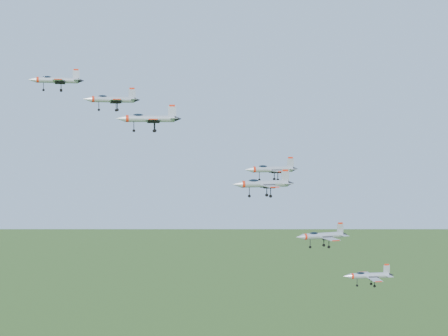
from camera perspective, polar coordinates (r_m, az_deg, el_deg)
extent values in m
cylinder|color=#A1A7AD|center=(139.94, -15.00, 7.77)|extent=(8.76, 2.51, 1.25)
cone|color=#A1A7AD|center=(140.08, -17.15, 7.73)|extent=(1.90, 1.49, 1.25)
cone|color=black|center=(139.99, -12.93, 7.79)|extent=(1.49, 1.25, 1.06)
ellipsoid|color=black|center=(140.02, -15.88, 7.94)|extent=(2.23, 1.20, 0.79)
cube|color=#A1A7AD|center=(137.23, -14.93, 7.76)|extent=(2.81, 4.52, 0.13)
cube|color=#A1A7AD|center=(142.61, -14.91, 7.57)|extent=(2.81, 4.52, 0.13)
cube|color=#A1A7AD|center=(140.09, -13.37, 8.31)|extent=(1.45, 0.33, 2.02)
cube|color=red|center=(140.19, -13.38, 8.74)|extent=(1.07, 0.29, 0.34)
cylinder|color=#A1A7AD|center=(132.42, -10.12, 6.19)|extent=(8.82, 2.88, 1.26)
cone|color=#A1A7AD|center=(131.90, -12.39, 6.18)|extent=(1.95, 1.57, 1.26)
cone|color=black|center=(133.11, -7.95, 6.19)|extent=(1.54, 1.31, 1.07)
ellipsoid|color=black|center=(132.21, -11.05, 6.39)|extent=(2.27, 1.29, 0.80)
cube|color=#A1A7AD|center=(129.73, -9.89, 6.15)|extent=(3.00, 4.62, 0.14)
cube|color=#A1A7AD|center=(135.12, -10.17, 6.02)|extent=(3.00, 4.62, 0.14)
cube|color=#A1A7AD|center=(133.03, -8.41, 6.75)|extent=(1.45, 0.39, 2.04)
cube|color=red|center=(133.11, -8.41, 7.21)|extent=(1.07, 0.33, 0.34)
cylinder|color=#A1A7AD|center=(105.80, -6.77, 4.51)|extent=(8.23, 1.80, 1.18)
cone|color=#A1A7AD|center=(105.61, -9.43, 4.49)|extent=(1.72, 1.30, 1.18)
cone|color=black|center=(106.21, -4.22, 4.51)|extent=(1.34, 1.10, 1.00)
ellipsoid|color=black|center=(105.71, -7.86, 4.74)|extent=(2.05, 1.00, 0.75)
cube|color=#A1A7AD|center=(103.28, -6.58, 4.42)|extent=(2.38, 4.14, 0.13)
cube|color=#A1A7AD|center=(108.34, -6.76, 4.35)|extent=(2.38, 4.14, 0.13)
cube|color=#A1A7AD|center=(106.15, -4.76, 5.17)|extent=(1.36, 0.21, 1.90)
cube|color=red|center=(106.19, -4.77, 5.71)|extent=(1.00, 0.20, 0.32)
cylinder|color=#A1A7AD|center=(135.29, 4.46, -0.11)|extent=(9.15, 2.76, 1.31)
cone|color=#A1A7AD|center=(133.54, 2.27, -0.14)|extent=(2.00, 1.58, 1.31)
cone|color=black|center=(137.15, 6.52, -0.08)|extent=(1.57, 1.33, 1.11)
ellipsoid|color=black|center=(134.53, 3.58, 0.09)|extent=(2.34, 1.29, 0.83)
cube|color=#A1A7AD|center=(132.73, 4.96, -0.28)|extent=(3.00, 4.75, 0.14)
cube|color=#A1A7AD|center=(138.02, 4.14, -0.16)|extent=(3.00, 4.75, 0.14)
cube|color=#A1A7AD|center=(136.68, 6.09, 0.48)|extent=(1.51, 0.36, 2.11)
cube|color=red|center=(136.64, 6.09, 0.95)|extent=(1.12, 0.32, 0.35)
cylinder|color=#A1A7AD|center=(116.25, 3.74, -1.45)|extent=(9.04, 2.67, 1.29)
cone|color=#A1A7AD|center=(114.64, 1.19, -1.50)|extent=(1.97, 1.56, 1.29)
cone|color=black|center=(118.01, 6.12, -1.39)|extent=(1.55, 1.30, 1.10)
ellipsoid|color=black|center=(115.53, 2.71, -1.23)|extent=(2.31, 1.26, 0.82)
cube|color=#A1A7AD|center=(113.71, 4.28, -1.67)|extent=(2.94, 4.68, 0.14)
cube|color=#A1A7AD|center=(118.96, 3.40, -1.47)|extent=(2.94, 4.68, 0.14)
cube|color=#A1A7AD|center=(117.53, 5.62, -0.75)|extent=(1.49, 0.35, 2.09)
cube|color=red|center=(117.47, 5.62, -0.22)|extent=(1.10, 0.31, 0.35)
cylinder|color=#A1A7AD|center=(128.16, 9.04, -6.13)|extent=(8.69, 3.22, 1.25)
cone|color=#A1A7AD|center=(125.80, 6.95, -6.29)|extent=(1.97, 1.62, 1.25)
cone|color=black|center=(130.59, 10.98, -5.98)|extent=(1.55, 1.34, 1.06)
ellipsoid|color=black|center=(127.11, 8.20, -5.98)|extent=(2.26, 1.36, 0.79)
cube|color=#A1A7AD|center=(125.97, 9.70, -6.40)|extent=(3.13, 4.62, 0.13)
cube|color=#A1A7AD|center=(130.63, 8.55, -6.06)|extent=(3.13, 4.62, 0.13)
cube|color=#A1A7AD|center=(129.88, 10.58, -5.45)|extent=(1.43, 0.45, 2.02)
cube|color=red|center=(129.73, 10.58, -4.99)|extent=(1.06, 0.38, 0.34)
cylinder|color=#A1A7AD|center=(148.31, 13.17, -9.55)|extent=(8.88, 1.47, 1.28)
cone|color=#A1A7AD|center=(146.57, 11.20, -9.68)|extent=(1.80, 1.32, 1.28)
cone|color=black|center=(150.14, 15.03, -9.42)|extent=(1.40, 1.12, 1.09)
ellipsoid|color=black|center=(147.48, 12.37, -9.42)|extent=(2.18, 0.97, 0.81)
cube|color=#A1A7AD|center=(145.91, 13.63, -9.86)|extent=(2.35, 4.38, 0.14)
cube|color=#A1A7AD|center=(150.95, 12.87, -9.43)|extent=(2.35, 4.38, 0.14)
cube|color=#A1A7AD|center=(149.46, 14.64, -8.95)|extent=(1.48, 0.15, 2.07)
cube|color=red|center=(149.25, 14.65, -8.55)|extent=(1.08, 0.16, 0.34)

